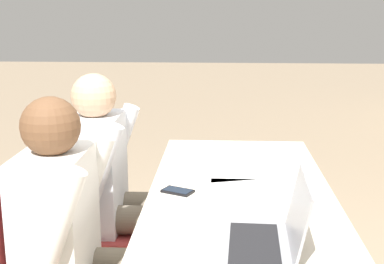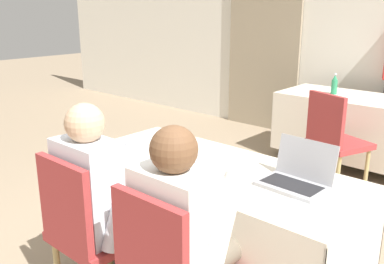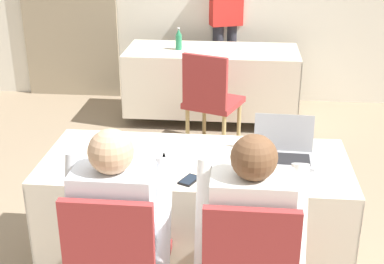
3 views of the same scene
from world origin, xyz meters
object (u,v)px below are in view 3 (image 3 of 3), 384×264
object	(u,v)px
cell_phone	(189,180)
water_bottle	(179,40)
laptop	(283,152)
chair_far_spare	(211,98)
person_red_shirt	(225,19)
person_white_shirt	(250,230)
person_checkered_shirt	(120,223)
chair_near_left	(117,264)

from	to	relation	value
cell_phone	water_bottle	size ratio (longest dim) A/B	0.64
laptop	water_bottle	world-z (taller)	laptop
chair_far_spare	person_red_shirt	size ratio (longest dim) A/B	0.57
person_white_shirt	person_checkered_shirt	bearing A→B (deg)	0.00
laptop	cell_phone	world-z (taller)	laptop
cell_phone	water_bottle	xyz separation A→B (m)	(-0.39, 2.75, 0.09)
cell_phone	person_white_shirt	world-z (taller)	person_white_shirt
laptop	chair_far_spare	distance (m)	1.77
cell_phone	person_checkered_shirt	size ratio (longest dim) A/B	0.12
laptop	person_red_shirt	world-z (taller)	person_red_shirt
water_bottle	chair_far_spare	xyz separation A→B (m)	(0.37, -0.76, -0.33)
cell_phone	person_white_shirt	xyz separation A→B (m)	(0.31, -0.32, -0.08)
chair_near_left	chair_far_spare	bearing A→B (deg)	-96.64
chair_near_left	water_bottle	bearing A→B (deg)	-88.38
person_red_shirt	laptop	bearing A→B (deg)	-101.77
chair_far_spare	person_checkered_shirt	bearing A→B (deg)	103.86
chair_near_left	cell_phone	bearing A→B (deg)	-125.11
water_bottle	person_white_shirt	world-z (taller)	person_white_shirt
laptop	person_checkered_shirt	xyz separation A→B (m)	(-0.79, -0.63, -0.11)
chair_far_spare	person_white_shirt	distance (m)	2.33
laptop	person_red_shirt	distance (m)	3.16
chair_near_left	person_white_shirt	bearing A→B (deg)	-170.36
laptop	person_white_shirt	bearing A→B (deg)	-103.44
cell_phone	chair_near_left	xyz separation A→B (m)	(-0.30, -0.42, -0.23)
chair_far_spare	person_red_shirt	world-z (taller)	person_red_shirt
laptop	person_red_shirt	bearing A→B (deg)	100.71
laptop	water_bottle	size ratio (longest dim) A/B	1.58
cell_phone	chair_far_spare	world-z (taller)	chair_far_spare
chair_near_left	person_checkered_shirt	world-z (taller)	person_checkered_shirt
water_bottle	person_white_shirt	size ratio (longest dim) A/B	0.19
person_checkered_shirt	person_red_shirt	bearing A→B (deg)	-95.21
water_bottle	chair_near_left	size ratio (longest dim) A/B	0.24
person_red_shirt	person_white_shirt	bearing A→B (deg)	-105.86
water_bottle	chair_far_spare	distance (m)	0.91
chair_far_spare	person_white_shirt	xyz separation A→B (m)	(0.33, -2.30, 0.16)
chair_far_spare	person_red_shirt	distance (m)	1.51
person_checkered_shirt	person_white_shirt	bearing A→B (deg)	-180.00
person_checkered_shirt	chair_near_left	bearing A→B (deg)	90.00
person_white_shirt	person_red_shirt	xyz separation A→B (m)	(-0.27, 3.76, 0.25)
chair_near_left	laptop	bearing A→B (deg)	-137.10
water_bottle	chair_near_left	bearing A→B (deg)	-88.38
chair_far_spare	cell_phone	bearing A→B (deg)	111.26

